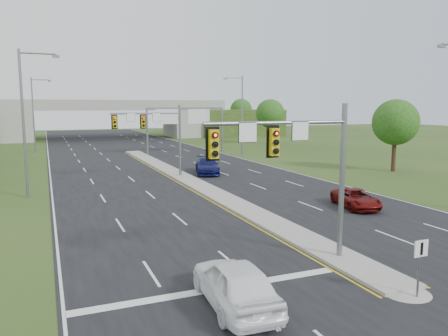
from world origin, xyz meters
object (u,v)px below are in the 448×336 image
Objects in this scene: overpass at (106,122)px; car_far_b at (207,166)px; keep_right_sign at (420,259)px; signal_mast_far at (157,129)px; signal_mast_near at (300,158)px; car_white at (235,283)px; car_far_a at (356,198)px; sign_gantry at (185,118)px.

car_far_b is (3.14, -54.06, -2.73)m from overpass.
signal_mast_far is at bearing 94.39° from keep_right_sign.
signal_mast_far is 1.27× the size of car_far_b.
car_white is at bearing -148.52° from signal_mast_near.
signal_mast_near is 26.85m from car_far_b.
signal_mast_near is at bearing 116.94° from keep_right_sign.
signal_mast_far is 19.97m from car_far_a.
signal_mast_near reaches higher than car_far_a.
car_far_b is at bearing -86.68° from overpass.
keep_right_sign is 84.55m from overpass.
signal_mast_near is at bearing -91.62° from overpass.
signal_mast_near is 80.11m from overpass.
overpass is 16.23× the size of car_white.
sign_gantry is 2.09× the size of car_far_b.
signal_mast_far is (0.00, 25.00, 0.00)m from signal_mast_near.
car_far_a is at bearing -89.06° from sign_gantry.
car_far_b is (9.43, 28.47, -0.04)m from car_white.
car_far_b is at bearing 78.26° from signal_mast_near.
signal_mast_far is at bearing -94.83° from car_white.
signal_mast_far is 0.60× the size of sign_gantry.
signal_mast_far is 1.42× the size of car_white.
car_far_b is (-4.15, 18.06, 0.17)m from car_far_a.
overpass reaches higher than signal_mast_near.
car_far_b is (5.40, 26.01, -3.90)m from signal_mast_near.
sign_gantry is at bearing 104.68° from car_far_a.
signal_mast_far is 0.09× the size of overpass.
signal_mast_near is 1.42× the size of car_white.
signal_mast_near and signal_mast_far have the same top height.
signal_mast_far is 28.02m from car_white.
keep_right_sign is 0.45× the size of car_white.
car_white is 29.99m from car_far_b.
keep_right_sign is 0.40× the size of car_far_b.
signal_mast_near is 0.60× the size of sign_gantry.
overpass is at bearing 109.51° from car_far_a.
sign_gantry is (8.95, 19.99, 0.51)m from signal_mast_far.
signal_mast_far is 29.71m from keep_right_sign.
car_far_a is at bearing 59.55° from keep_right_sign.
signal_mast_near reaches higher than car_far_b.
car_far_b is (3.14, 30.46, -0.69)m from keep_right_sign.
car_far_a is (9.56, -17.05, -4.08)m from signal_mast_far.
overpass is 14.46× the size of car_far_b.
car_far_a is 0.82× the size of car_far_b.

